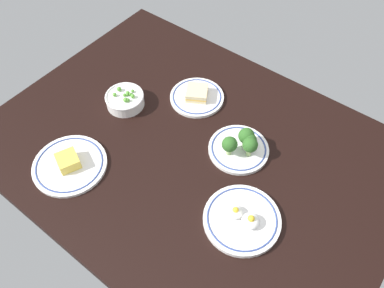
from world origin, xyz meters
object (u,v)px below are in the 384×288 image
plate_cheese (69,164)px  bowl_peas (125,99)px  plate_sandwich (197,96)px  plate_eggs (242,219)px  plate_broccoli (241,146)px

plate_cheese → bowl_peas: 29.86cm
plate_cheese → plate_sandwich: plate_cheese is taller
bowl_peas → plate_eggs: 57.97cm
plate_sandwich → bowl_peas: 25.03cm
plate_cheese → bowl_peas: bearing=98.3°
plate_broccoli → bowl_peas: bearing=-170.5°
plate_eggs → plate_sandwich: bearing=141.9°
plate_eggs → plate_broccoli: 24.31cm
plate_sandwich → bowl_peas: bearing=-136.1°
plate_broccoli → plate_eggs: bearing=-55.6°
bowl_peas → plate_eggs: bowl_peas is taller
bowl_peas → plate_broccoli: plate_broccoli is taller
plate_eggs → plate_broccoli: plate_broccoli is taller
bowl_peas → plate_eggs: bearing=-12.8°
bowl_peas → plate_eggs: size_ratio=0.61×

